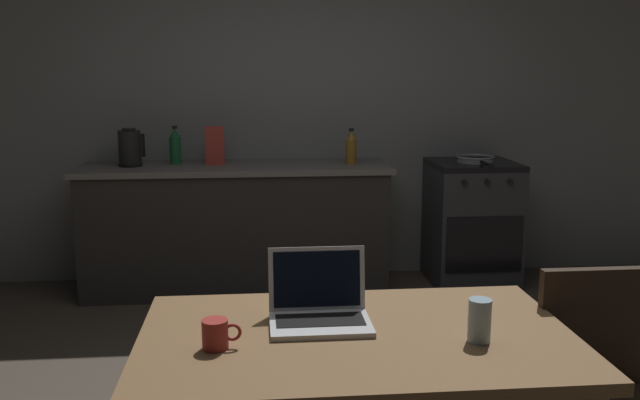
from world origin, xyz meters
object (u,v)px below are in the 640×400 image
object	(u,v)px
frying_pan	(476,159)
cereal_box	(215,146)
coffee_mug	(216,334)
dining_table	(356,355)
bottle	(351,147)
chair	(603,385)
electric_kettle	(130,148)
laptop	(319,309)
bottle_b	(175,146)
stove_oven	(471,223)
drinking_glass	(479,320)

from	to	relation	value
frying_pan	cereal_box	distance (m)	1.86
coffee_mug	cereal_box	world-z (taller)	cereal_box
dining_table	bottle	distance (m)	2.79
chair	frying_pan	xyz separation A→B (m)	(0.42, 2.70, 0.41)
electric_kettle	dining_table	bearing A→B (deg)	-67.46
dining_table	laptop	xyz separation A→B (m)	(-0.11, 0.10, 0.12)
bottle	cereal_box	distance (m)	0.95
cereal_box	bottle_b	bearing A→B (deg)	167.85
dining_table	bottle_b	bearing A→B (deg)	106.70
chair	electric_kettle	bearing A→B (deg)	122.57
bottle	coffee_mug	world-z (taller)	bottle
chair	stove_oven	bearing A→B (deg)	77.54
chair	coffee_mug	world-z (taller)	chair
electric_kettle	frying_pan	xyz separation A→B (m)	(2.43, -0.03, -0.10)
dining_table	frying_pan	bearing A→B (deg)	65.35
chair	bottle	world-z (taller)	bottle
electric_kettle	drinking_glass	world-z (taller)	electric_kettle
frying_pan	drinking_glass	bearing A→B (deg)	-107.70
drinking_glass	bottle_b	distance (m)	3.22
drinking_glass	cereal_box	world-z (taller)	cereal_box
chair	frying_pan	world-z (taller)	frying_pan
dining_table	bottle	bearing A→B (deg)	82.45
laptop	drinking_glass	distance (m)	0.50
dining_table	coffee_mug	world-z (taller)	coffee_mug
cereal_box	stove_oven	bearing A→B (deg)	-0.70
cereal_box	bottle_b	size ratio (longest dim) A/B	1.00
stove_oven	electric_kettle	world-z (taller)	electric_kettle
laptop	drinking_glass	size ratio (longest dim) A/B	2.42
stove_oven	cereal_box	bearing A→B (deg)	179.30
laptop	bottle	distance (m)	2.70
laptop	bottle_b	distance (m)	2.89
stove_oven	bottle	xyz separation A→B (m)	(-0.90, -0.05, 0.57)
chair	bottle_b	xyz separation A→B (m)	(-1.71, 2.81, 0.51)
dining_table	bottle_b	distance (m)	3.02
drinking_glass	cereal_box	size ratio (longest dim) A/B	0.49
drinking_glass	bottle_b	world-z (taller)	bottle_b
electric_kettle	coffee_mug	size ratio (longest dim) A/B	2.25
stove_oven	electric_kettle	size ratio (longest dim) A/B	3.44
electric_kettle	bottle	bearing A→B (deg)	-1.88
drinking_glass	cereal_box	xyz separation A→B (m)	(-0.94, 2.92, 0.21)
bottle	drinking_glass	size ratio (longest dim) A/B	1.91
bottle_b	cereal_box	bearing A→B (deg)	-12.15
electric_kettle	frying_pan	bearing A→B (deg)	-0.65
chair	drinking_glass	xyz separation A→B (m)	(-0.50, -0.16, 0.31)
bottle_b	drinking_glass	bearing A→B (deg)	-67.75
laptop	frying_pan	distance (m)	3.01
cereal_box	bottle_b	xyz separation A→B (m)	(-0.28, 0.06, -0.01)
electric_kettle	frying_pan	size ratio (longest dim) A/B	0.58
chair	drinking_glass	distance (m)	0.61
cereal_box	drinking_glass	bearing A→B (deg)	-72.15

